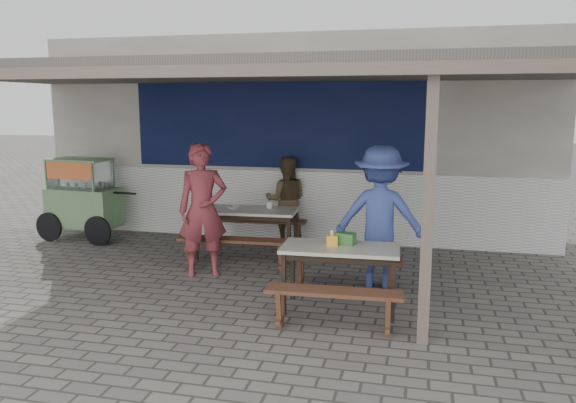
{
  "coord_description": "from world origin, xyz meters",
  "views": [
    {
      "loc": [
        2.28,
        -6.31,
        2.34
      ],
      "look_at": [
        0.55,
        0.9,
        1.04
      ],
      "focal_mm": 35.0,
      "sensor_mm": 36.0,
      "label": 1
    }
  ],
  "objects_px": {
    "table_left": "(246,214)",
    "table_right": "(340,254)",
    "bench_left_street": "(235,246)",
    "bench_right_street": "(333,301)",
    "vendor_cart": "(83,196)",
    "bench_left_wall": "(257,226)",
    "patron_right_table": "(380,217)",
    "bench_right_wall": "(345,266)",
    "condiment_bowl": "(234,207)",
    "condiment_jar": "(269,205)",
    "patron_street_side": "(203,210)",
    "tissue_box": "(332,240)",
    "patron_wall_side": "(286,200)",
    "donation_box": "(346,239)"
  },
  "relations": [
    {
      "from": "bench_right_wall",
      "to": "tissue_box",
      "type": "relative_size",
      "value": 11.91
    },
    {
      "from": "vendor_cart",
      "to": "patron_street_side",
      "type": "relative_size",
      "value": 0.99
    },
    {
      "from": "condiment_jar",
      "to": "table_right",
      "type": "bearing_deg",
      "value": -56.16
    },
    {
      "from": "table_left",
      "to": "table_right",
      "type": "height_order",
      "value": "same"
    },
    {
      "from": "bench_left_street",
      "to": "bench_right_street",
      "type": "height_order",
      "value": "same"
    },
    {
      "from": "vendor_cart",
      "to": "bench_left_street",
      "type": "bearing_deg",
      "value": -14.83
    },
    {
      "from": "vendor_cart",
      "to": "condiment_jar",
      "type": "height_order",
      "value": "vendor_cart"
    },
    {
      "from": "patron_wall_side",
      "to": "donation_box",
      "type": "xyz_separation_m",
      "value": [
        1.39,
        -2.85,
        0.09
      ]
    },
    {
      "from": "bench_right_wall",
      "to": "vendor_cart",
      "type": "xyz_separation_m",
      "value": [
        -4.79,
        1.72,
        0.43
      ]
    },
    {
      "from": "tissue_box",
      "to": "patron_street_side",
      "type": "bearing_deg",
      "value": 155.09
    },
    {
      "from": "bench_right_street",
      "to": "bench_right_wall",
      "type": "bearing_deg",
      "value": 90.0
    },
    {
      "from": "table_left",
      "to": "patron_street_side",
      "type": "relative_size",
      "value": 0.87
    },
    {
      "from": "table_left",
      "to": "vendor_cart",
      "type": "bearing_deg",
      "value": 168.64
    },
    {
      "from": "bench_right_wall",
      "to": "bench_left_street",
      "type": "bearing_deg",
      "value": 157.0
    },
    {
      "from": "donation_box",
      "to": "condiment_bowl",
      "type": "distance_m",
      "value": 2.67
    },
    {
      "from": "patron_street_side",
      "to": "patron_right_table",
      "type": "bearing_deg",
      "value": -23.12
    },
    {
      "from": "bench_right_wall",
      "to": "patron_right_table",
      "type": "height_order",
      "value": "patron_right_table"
    },
    {
      "from": "bench_right_street",
      "to": "vendor_cart",
      "type": "distance_m",
      "value": 5.71
    },
    {
      "from": "bench_left_wall",
      "to": "patron_right_table",
      "type": "distance_m",
      "value": 2.74
    },
    {
      "from": "bench_right_street",
      "to": "patron_wall_side",
      "type": "bearing_deg",
      "value": 108.38
    },
    {
      "from": "tissue_box",
      "to": "condiment_jar",
      "type": "relative_size",
      "value": 1.28
    },
    {
      "from": "table_left",
      "to": "tissue_box",
      "type": "relative_size",
      "value": 13.23
    },
    {
      "from": "patron_wall_side",
      "to": "condiment_jar",
      "type": "bearing_deg",
      "value": 75.57
    },
    {
      "from": "bench_right_street",
      "to": "donation_box",
      "type": "bearing_deg",
      "value": 85.89
    },
    {
      "from": "patron_right_table",
      "to": "condiment_bowl",
      "type": "bearing_deg",
      "value": -21.46
    },
    {
      "from": "bench_right_wall",
      "to": "condiment_bowl",
      "type": "distance_m",
      "value": 2.32
    },
    {
      "from": "bench_left_wall",
      "to": "patron_wall_side",
      "type": "height_order",
      "value": "patron_wall_side"
    },
    {
      "from": "bench_right_wall",
      "to": "patron_right_table",
      "type": "distance_m",
      "value": 0.78
    },
    {
      "from": "bench_left_street",
      "to": "condiment_bowl",
      "type": "bearing_deg",
      "value": 106.41
    },
    {
      "from": "table_left",
      "to": "bench_left_street",
      "type": "distance_m",
      "value": 0.75
    },
    {
      "from": "tissue_box",
      "to": "table_right",
      "type": "bearing_deg",
      "value": -16.55
    },
    {
      "from": "bench_right_street",
      "to": "patron_wall_side",
      "type": "xyz_separation_m",
      "value": [
        -1.37,
        3.59,
        0.39
      ]
    },
    {
      "from": "bench_right_wall",
      "to": "vendor_cart",
      "type": "bearing_deg",
      "value": 157.64
    },
    {
      "from": "bench_right_street",
      "to": "vendor_cart",
      "type": "bearing_deg",
      "value": 145.79
    },
    {
      "from": "patron_wall_side",
      "to": "bench_left_street",
      "type": "bearing_deg",
      "value": 68.28
    },
    {
      "from": "bench_left_wall",
      "to": "tissue_box",
      "type": "relative_size",
      "value": 13.85
    },
    {
      "from": "table_left",
      "to": "tissue_box",
      "type": "xyz_separation_m",
      "value": [
        1.62,
        -1.89,
        0.14
      ]
    },
    {
      "from": "patron_right_table",
      "to": "table_right",
      "type": "bearing_deg",
      "value": 69.96
    },
    {
      "from": "bench_left_wall",
      "to": "bench_right_wall",
      "type": "xyz_separation_m",
      "value": [
        1.73,
        -1.97,
        -0.01
      ]
    },
    {
      "from": "bench_left_wall",
      "to": "condiment_bowl",
      "type": "relative_size",
      "value": 9.13
    },
    {
      "from": "bench_right_street",
      "to": "donation_box",
      "type": "distance_m",
      "value": 0.88
    },
    {
      "from": "bench_left_street",
      "to": "patron_wall_side",
      "type": "height_order",
      "value": "patron_wall_side"
    },
    {
      "from": "patron_wall_side",
      "to": "bench_right_wall",
      "type": "bearing_deg",
      "value": 108.91
    },
    {
      "from": "bench_right_wall",
      "to": "patron_street_side",
      "type": "bearing_deg",
      "value": 169.17
    },
    {
      "from": "vendor_cart",
      "to": "tissue_box",
      "type": "height_order",
      "value": "vendor_cart"
    },
    {
      "from": "bench_left_street",
      "to": "bench_right_street",
      "type": "distance_m",
      "value": 2.54
    },
    {
      "from": "patron_wall_side",
      "to": "condiment_bowl",
      "type": "distance_m",
      "value": 1.2
    },
    {
      "from": "table_left",
      "to": "bench_left_wall",
      "type": "distance_m",
      "value": 0.75
    },
    {
      "from": "patron_street_side",
      "to": "bench_left_wall",
      "type": "bearing_deg",
      "value": 56.75
    },
    {
      "from": "bench_right_street",
      "to": "vendor_cart",
      "type": "height_order",
      "value": "vendor_cart"
    }
  ]
}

